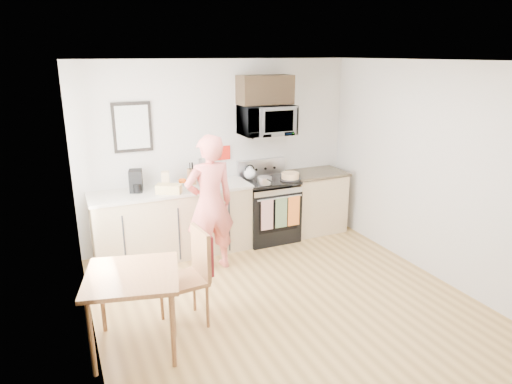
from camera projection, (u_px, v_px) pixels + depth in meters
name	position (u px, v px, depth m)	size (l,w,h in m)	color
floor	(295.00, 312.00, 4.90)	(4.60, 4.60, 0.00)	olive
back_wall	(220.00, 153.00, 6.53)	(4.00, 0.04, 2.60)	beige
front_wall	(502.00, 313.00, 2.51)	(4.00, 0.04, 2.60)	beige
left_wall	(85.00, 228.00, 3.74)	(0.04, 4.60, 2.60)	beige
right_wall	(449.00, 176.00, 5.30)	(0.04, 4.60, 2.60)	beige
ceiling	(302.00, 61.00, 4.14)	(4.00, 4.60, 0.04)	white
window	(79.00, 175.00, 4.38)	(0.06, 1.40, 1.50)	white
cabinet_left	(173.00, 223.00, 6.20)	(2.10, 0.60, 0.90)	tan
countertop_left	(171.00, 190.00, 6.07)	(2.14, 0.64, 0.04)	beige
cabinet_right	(314.00, 202.00, 7.07)	(0.84, 0.60, 0.90)	tan
countertop_right	(316.00, 173.00, 6.94)	(0.88, 0.64, 0.04)	black
range	(269.00, 211.00, 6.74)	(0.76, 0.70, 1.16)	black
microwave	(266.00, 120.00, 6.45)	(0.76, 0.51, 0.42)	#AEAEB3
upper_cabinet	(265.00, 90.00, 6.36)	(0.76, 0.35, 0.40)	black
wall_art	(132.00, 127.00, 5.91)	(0.50, 0.04, 0.65)	black
wall_trivet	(223.00, 153.00, 6.54)	(0.20, 0.02, 0.20)	#AE190E
person	(210.00, 204.00, 5.67)	(0.64, 0.42, 1.75)	#D4443A
dining_table	(132.00, 283.00, 4.13)	(0.86, 0.86, 0.77)	brown
chair	(196.00, 263.00, 4.59)	(0.50, 0.46, 1.00)	brown
knife_block	(192.00, 177.00, 6.27)	(0.09, 0.13, 0.21)	brown
utensil_crock	(201.00, 172.00, 6.40)	(0.11, 0.11, 0.33)	#AE190E
fruit_bowl	(184.00, 182.00, 6.24)	(0.21, 0.21, 0.09)	white
milk_carton	(166.00, 181.00, 5.96)	(0.10, 0.10, 0.26)	tan
coffee_maker	(136.00, 182.00, 5.90)	(0.20, 0.26, 0.29)	black
bread_bag	(169.00, 189.00, 5.86)	(0.32, 0.15, 0.12)	#D2BA6E
cake	(290.00, 176.00, 6.54)	(0.31, 0.31, 0.10)	black
kettle	(250.00, 173.00, 6.56)	(0.17, 0.17, 0.22)	white
pot	(265.00, 180.00, 6.33)	(0.20, 0.34, 0.10)	#AEAEB3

